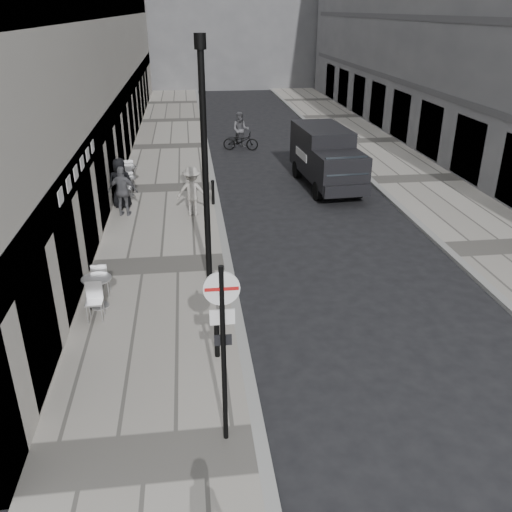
{
  "coord_description": "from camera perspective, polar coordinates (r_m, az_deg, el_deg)",
  "views": [
    {
      "loc": [
        -0.99,
        -4.41,
        7.08
      ],
      "look_at": [
        0.55,
        7.84,
        1.4
      ],
      "focal_mm": 38.0,
      "sensor_mm": 36.0,
      "label": 1
    }
  ],
  "objects": [
    {
      "name": "pedestrian_a",
      "position": [
        20.26,
        -13.83,
        6.63
      ],
      "size": [
        1.14,
        0.65,
        1.84
      ],
      "primitive_type": "imported",
      "rotation": [
        0.0,
        0.0,
        2.95
      ],
      "color": "#5E5E63",
      "rests_on": "sidewalk"
    },
    {
      "name": "bollard_far",
      "position": [
        21.07,
        -4.55,
        6.64
      ],
      "size": [
        0.12,
        0.12,
        0.9
      ],
      "primitive_type": "cylinder",
      "color": "black",
      "rests_on": "sidewalk"
    },
    {
      "name": "cyclist",
      "position": [
        29.9,
        -1.63,
        12.56
      ],
      "size": [
        1.98,
        1.0,
        2.04
      ],
      "rotation": [
        0.0,
        0.0,
        -0.19
      ],
      "color": "black",
      "rests_on": "ground"
    },
    {
      "name": "sidewalk",
      "position": [
        23.5,
        -9.36,
        6.99
      ],
      "size": [
        4.0,
        60.0,
        0.12
      ],
      "primitive_type": "cube",
      "color": "#A39D93",
      "rests_on": "ground"
    },
    {
      "name": "cafe_table_far",
      "position": [
        23.84,
        -13.31,
        8.35
      ],
      "size": [
        0.78,
        1.77,
        1.01
      ],
      "color": "#B9B9BB",
      "rests_on": "sidewalk"
    },
    {
      "name": "cafe_table_mid",
      "position": [
        22.64,
        -13.27,
        7.29
      ],
      "size": [
        0.67,
        1.51,
        0.86
      ],
      "color": "#B1B1B3",
      "rests_on": "sidewalk"
    },
    {
      "name": "lamppost",
      "position": [
        14.0,
        -5.43,
        10.61
      ],
      "size": [
        0.29,
        0.29,
        6.43
      ],
      "color": "black",
      "rests_on": "sidewalk"
    },
    {
      "name": "sign_post",
      "position": [
        8.83,
        -3.5,
        -8.17
      ],
      "size": [
        0.58,
        0.09,
        3.39
      ],
      "rotation": [
        0.0,
        0.0,
        -0.0
      ],
      "color": "black",
      "rests_on": "sidewalk"
    },
    {
      "name": "bollard_near",
      "position": [
        11.87,
        -4.13,
        -8.73
      ],
      "size": [
        0.12,
        0.12,
        0.87
      ],
      "primitive_type": "cylinder",
      "color": "black",
      "rests_on": "sidewalk"
    },
    {
      "name": "pedestrian_b",
      "position": [
        19.83,
        -6.71,
        6.77
      ],
      "size": [
        1.29,
        0.91,
        1.82
      ],
      "primitive_type": "imported",
      "rotation": [
        0.0,
        0.0,
        2.93
      ],
      "color": "#AEA8A0",
      "rests_on": "sidewalk"
    },
    {
      "name": "cafe_table_near",
      "position": [
        14.25,
        -16.31,
        -3.41
      ],
      "size": [
        0.74,
        1.68,
        0.96
      ],
      "color": "silver",
      "rests_on": "sidewalk"
    },
    {
      "name": "far_sidewalk",
      "position": [
        25.52,
        16.36,
        7.73
      ],
      "size": [
        4.0,
        60.0,
        0.12
      ],
      "primitive_type": "cube",
      "color": "#A39D93",
      "rests_on": "ground"
    },
    {
      "name": "pedestrian_c",
      "position": [
        21.16,
        -14.05,
        7.46
      ],
      "size": [
        0.99,
        0.7,
        1.9
      ],
      "primitive_type": "imported",
      "rotation": [
        0.0,
        0.0,
        3.03
      ],
      "color": "black",
      "rests_on": "sidewalk"
    },
    {
      "name": "panel_van",
      "position": [
        23.6,
        7.37,
        10.51
      ],
      "size": [
        2.24,
        5.3,
        2.44
      ],
      "rotation": [
        0.0,
        0.0,
        0.06
      ],
      "color": "black",
      "rests_on": "ground"
    }
  ]
}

